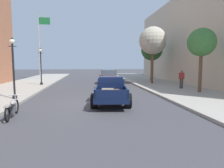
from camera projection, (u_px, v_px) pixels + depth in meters
ground_plane at (98, 103)px, 11.95m from camera, size 140.00×140.00×0.00m
sidewalk_right at (211, 100)px, 12.80m from camera, size 5.50×64.00×0.15m
building_right_storefront at (223, 40)px, 24.45m from camera, size 12.00×28.00×10.40m
hotrod_truck_navy at (111, 90)px, 12.20m from camera, size 2.50×5.05×1.58m
motorcycle_parked at (12, 108)px, 8.81m from camera, size 0.62×2.12×0.93m
car_background_red at (108, 77)px, 23.07m from camera, size 2.04×4.38×1.65m
pedestrian_sidewalk_right at (182, 78)px, 17.83m from camera, size 0.53×0.22×1.65m
street_lamp_near at (13, 63)px, 12.49m from camera, size 0.50×0.32×3.85m
street_lamp_far at (41, 63)px, 20.77m from camera, size 0.50×0.32×3.85m
flagpole at (41, 40)px, 29.06m from camera, size 1.74×0.16×9.16m
street_tree_nearest at (202, 43)px, 15.21m from camera, size 2.15×2.15×4.92m
street_tree_second at (153, 41)px, 22.09m from camera, size 3.05×3.05×6.28m
street_tree_third at (152, 50)px, 25.64m from camera, size 2.74×2.74×5.33m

